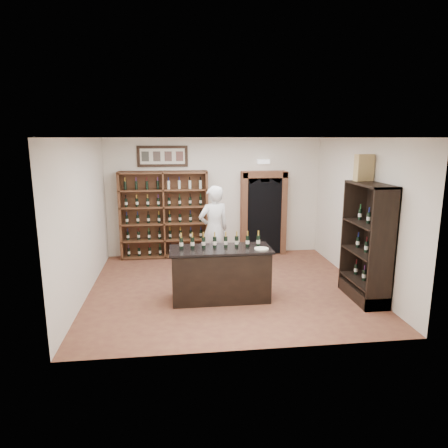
# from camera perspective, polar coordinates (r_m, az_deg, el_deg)

# --- Properties ---
(floor) EXTENTS (5.50, 5.50, 0.00)m
(floor) POSITION_cam_1_polar(r_m,az_deg,el_deg) (8.29, 0.44, -9.00)
(floor) COLOR brown
(floor) RESTS_ON ground
(ceiling) EXTENTS (5.50, 5.50, 0.00)m
(ceiling) POSITION_cam_1_polar(r_m,az_deg,el_deg) (7.73, 0.47, 12.23)
(ceiling) COLOR white
(ceiling) RESTS_ON wall_back
(wall_back) EXTENTS (5.50, 0.04, 3.00)m
(wall_back) POSITION_cam_1_polar(r_m,az_deg,el_deg) (10.32, -1.34, 3.86)
(wall_back) COLOR silver
(wall_back) RESTS_ON ground
(wall_left) EXTENTS (0.04, 5.00, 3.00)m
(wall_left) POSITION_cam_1_polar(r_m,az_deg,el_deg) (8.00, -19.48, 0.72)
(wall_left) COLOR silver
(wall_left) RESTS_ON ground
(wall_right) EXTENTS (0.04, 5.00, 3.00)m
(wall_right) POSITION_cam_1_polar(r_m,az_deg,el_deg) (8.66, 18.82, 1.59)
(wall_right) COLOR silver
(wall_right) RESTS_ON ground
(wine_shelf) EXTENTS (2.20, 0.38, 2.20)m
(wine_shelf) POSITION_cam_1_polar(r_m,az_deg,el_deg) (10.18, -8.54, 1.33)
(wine_shelf) COLOR brown
(wine_shelf) RESTS_ON ground
(framed_picture) EXTENTS (1.25, 0.04, 0.52)m
(framed_picture) POSITION_cam_1_polar(r_m,az_deg,el_deg) (10.15, -8.78, 9.54)
(framed_picture) COLOR black
(framed_picture) RESTS_ON wall_back
(arched_doorway) EXTENTS (1.17, 0.35, 2.17)m
(arched_doorway) POSITION_cam_1_polar(r_m,az_deg,el_deg) (10.41, 5.64, 1.86)
(arched_doorway) COLOR black
(arched_doorway) RESTS_ON ground
(emergency_light) EXTENTS (0.30, 0.10, 0.10)m
(emergency_light) POSITION_cam_1_polar(r_m,az_deg,el_deg) (10.35, 5.67, 8.84)
(emergency_light) COLOR white
(emergency_light) RESTS_ON wall_back
(tasting_counter) EXTENTS (1.88, 0.78, 1.00)m
(tasting_counter) POSITION_cam_1_polar(r_m,az_deg,el_deg) (7.53, -0.49, -7.20)
(tasting_counter) COLOR black
(tasting_counter) RESTS_ON ground
(counter_bottle_0) EXTENTS (0.07, 0.07, 0.30)m
(counter_bottle_0) POSITION_cam_1_polar(r_m,az_deg,el_deg) (7.36, -6.13, -2.73)
(counter_bottle_0) COLOR black
(counter_bottle_0) RESTS_ON tasting_counter
(counter_bottle_1) EXTENTS (0.07, 0.07, 0.30)m
(counter_bottle_1) POSITION_cam_1_polar(r_m,az_deg,el_deg) (7.37, -4.53, -2.69)
(counter_bottle_1) COLOR black
(counter_bottle_1) RESTS_ON tasting_counter
(counter_bottle_2) EXTENTS (0.07, 0.07, 0.30)m
(counter_bottle_2) POSITION_cam_1_polar(r_m,az_deg,el_deg) (7.38, -2.93, -2.64)
(counter_bottle_2) COLOR black
(counter_bottle_2) RESTS_ON tasting_counter
(counter_bottle_3) EXTENTS (0.07, 0.07, 0.30)m
(counter_bottle_3) POSITION_cam_1_polar(r_m,az_deg,el_deg) (7.40, -1.34, -2.60)
(counter_bottle_3) COLOR black
(counter_bottle_3) RESTS_ON tasting_counter
(counter_bottle_4) EXTENTS (0.07, 0.07, 0.30)m
(counter_bottle_4) POSITION_cam_1_polar(r_m,az_deg,el_deg) (7.42, 0.25, -2.55)
(counter_bottle_4) COLOR black
(counter_bottle_4) RESTS_ON tasting_counter
(counter_bottle_5) EXTENTS (0.07, 0.07, 0.30)m
(counter_bottle_5) POSITION_cam_1_polar(r_m,az_deg,el_deg) (7.45, 1.82, -2.50)
(counter_bottle_5) COLOR black
(counter_bottle_5) RESTS_ON tasting_counter
(counter_bottle_6) EXTENTS (0.07, 0.07, 0.30)m
(counter_bottle_6) POSITION_cam_1_polar(r_m,az_deg,el_deg) (7.48, 3.38, -2.45)
(counter_bottle_6) COLOR black
(counter_bottle_6) RESTS_ON tasting_counter
(counter_bottle_7) EXTENTS (0.07, 0.07, 0.30)m
(counter_bottle_7) POSITION_cam_1_polar(r_m,az_deg,el_deg) (7.52, 4.92, -2.40)
(counter_bottle_7) COLOR black
(counter_bottle_7) RESTS_ON tasting_counter
(side_cabinet) EXTENTS (0.48, 1.20, 2.20)m
(side_cabinet) POSITION_cam_1_polar(r_m,az_deg,el_deg) (7.95, 19.77, -4.93)
(side_cabinet) COLOR black
(side_cabinet) RESTS_ON ground
(shopkeeper) EXTENTS (0.84, 0.69, 1.98)m
(shopkeeper) POSITION_cam_1_polar(r_m,az_deg,el_deg) (8.90, -1.46, -0.83)
(shopkeeper) COLOR silver
(shopkeeper) RESTS_ON ground
(plate) EXTENTS (0.26, 0.26, 0.02)m
(plate) POSITION_cam_1_polar(r_m,az_deg,el_deg) (7.34, 5.37, -3.55)
(plate) COLOR beige
(plate) RESTS_ON tasting_counter
(wine_crate) EXTENTS (0.37, 0.21, 0.50)m
(wine_crate) POSITION_cam_1_polar(r_m,az_deg,el_deg) (8.00, 19.35, 7.60)
(wine_crate) COLOR tan
(wine_crate) RESTS_ON side_cabinet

